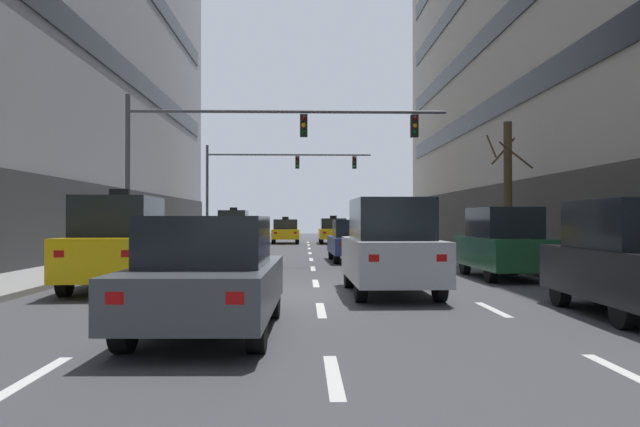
{
  "coord_description": "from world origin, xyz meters",
  "views": [
    {
      "loc": [
        -0.32,
        -14.94,
        1.7
      ],
      "look_at": [
        0.71,
        24.99,
        2.05
      ],
      "focal_mm": 35.99,
      "sensor_mm": 36.0,
      "label": 1
    }
  ],
  "objects_px": {
    "taxi_driving_0": "(333,231)",
    "car_driving_3": "(209,276)",
    "taxi_driving_2": "(234,228)",
    "taxi_driving_6": "(285,231)",
    "taxi_driving_4": "(120,243)",
    "street_tree_0": "(508,189)",
    "car_parked_2": "(503,243)",
    "car_parked_1": "(632,258)",
    "car_driving_1": "(390,247)",
    "traffic_signal_0": "(245,141)",
    "car_driving_5": "(354,241)",
    "traffic_signal_1": "(266,173)"
  },
  "relations": [
    {
      "from": "car_parked_2",
      "to": "street_tree_0",
      "type": "distance_m",
      "value": 6.71
    },
    {
      "from": "taxi_driving_4",
      "to": "traffic_signal_0",
      "type": "height_order",
      "value": "traffic_signal_0"
    },
    {
      "from": "taxi_driving_6",
      "to": "traffic_signal_1",
      "type": "height_order",
      "value": "traffic_signal_1"
    },
    {
      "from": "traffic_signal_1",
      "to": "car_parked_1",
      "type": "bearing_deg",
      "value": -75.67
    },
    {
      "from": "taxi_driving_2",
      "to": "street_tree_0",
      "type": "distance_m",
      "value": 20.82
    },
    {
      "from": "taxi_driving_2",
      "to": "car_parked_1",
      "type": "distance_m",
      "value": 31.71
    },
    {
      "from": "taxi_driving_0",
      "to": "car_driving_1",
      "type": "relative_size",
      "value": 1.04
    },
    {
      "from": "taxi_driving_2",
      "to": "street_tree_0",
      "type": "height_order",
      "value": "street_tree_0"
    },
    {
      "from": "car_driving_3",
      "to": "taxi_driving_4",
      "type": "relative_size",
      "value": 1.0
    },
    {
      "from": "taxi_driving_6",
      "to": "street_tree_0",
      "type": "relative_size",
      "value": 0.85
    },
    {
      "from": "taxi_driving_2",
      "to": "street_tree_0",
      "type": "bearing_deg",
      "value": -53.64
    },
    {
      "from": "car_driving_1",
      "to": "traffic_signal_0",
      "type": "height_order",
      "value": "traffic_signal_0"
    },
    {
      "from": "taxi_driving_2",
      "to": "car_driving_1",
      "type": "bearing_deg",
      "value": -76.39
    },
    {
      "from": "taxi_driving_4",
      "to": "traffic_signal_0",
      "type": "relative_size",
      "value": 0.39
    },
    {
      "from": "taxi_driving_0",
      "to": "car_parked_1",
      "type": "bearing_deg",
      "value": -83.76
    },
    {
      "from": "taxi_driving_0",
      "to": "car_driving_5",
      "type": "height_order",
      "value": "taxi_driving_0"
    },
    {
      "from": "car_parked_1",
      "to": "car_parked_2",
      "type": "xyz_separation_m",
      "value": [
        0.0,
        7.22,
        -0.01
      ]
    },
    {
      "from": "taxi_driving_2",
      "to": "traffic_signal_0",
      "type": "bearing_deg",
      "value": -82.34
    },
    {
      "from": "car_driving_1",
      "to": "street_tree_0",
      "type": "height_order",
      "value": "street_tree_0"
    },
    {
      "from": "taxi_driving_4",
      "to": "car_parked_2",
      "type": "height_order",
      "value": "taxi_driving_4"
    },
    {
      "from": "car_driving_3",
      "to": "car_driving_5",
      "type": "bearing_deg",
      "value": 77.93
    },
    {
      "from": "taxi_driving_6",
      "to": "taxi_driving_2",
      "type": "bearing_deg",
      "value": -130.27
    },
    {
      "from": "car_driving_1",
      "to": "taxi_driving_6",
      "type": "bearing_deg",
      "value": 96.07
    },
    {
      "from": "car_driving_5",
      "to": "street_tree_0",
      "type": "height_order",
      "value": "street_tree_0"
    },
    {
      "from": "taxi_driving_0",
      "to": "car_driving_5",
      "type": "xyz_separation_m",
      "value": [
        -0.04,
        -18.94,
        -0.04
      ]
    },
    {
      "from": "taxi_driving_0",
      "to": "taxi_driving_4",
      "type": "relative_size",
      "value": 0.99
    },
    {
      "from": "car_driving_5",
      "to": "traffic_signal_1",
      "type": "distance_m",
      "value": 18.97
    },
    {
      "from": "taxi_driving_2",
      "to": "car_driving_5",
      "type": "relative_size",
      "value": 1.04
    },
    {
      "from": "traffic_signal_1",
      "to": "car_parked_2",
      "type": "bearing_deg",
      "value": -71.83
    },
    {
      "from": "taxi_driving_0",
      "to": "car_driving_3",
      "type": "relative_size",
      "value": 1.0
    },
    {
      "from": "taxi_driving_0",
      "to": "car_driving_3",
      "type": "distance_m",
      "value": 35.18
    },
    {
      "from": "car_driving_1",
      "to": "car_parked_2",
      "type": "distance_m",
      "value": 5.34
    },
    {
      "from": "traffic_signal_1",
      "to": "taxi_driving_0",
      "type": "bearing_deg",
      "value": 11.93
    },
    {
      "from": "taxi_driving_4",
      "to": "street_tree_0",
      "type": "xyz_separation_m",
      "value": [
        12.28,
        8.74,
        1.73
      ]
    },
    {
      "from": "car_driving_1",
      "to": "traffic_signal_0",
      "type": "xyz_separation_m",
      "value": [
        -4.13,
        9.47,
        3.53
      ]
    },
    {
      "from": "taxi_driving_6",
      "to": "traffic_signal_0",
      "type": "xyz_separation_m",
      "value": [
        -0.9,
        -20.9,
        3.78
      ]
    },
    {
      "from": "taxi_driving_4",
      "to": "car_driving_5",
      "type": "distance_m",
      "value": 11.94
    },
    {
      "from": "taxi_driving_2",
      "to": "car_parked_1",
      "type": "relative_size",
      "value": 1.1
    },
    {
      "from": "car_driving_1",
      "to": "street_tree_0",
      "type": "distance_m",
      "value": 11.63
    },
    {
      "from": "taxi_driving_2",
      "to": "taxi_driving_6",
      "type": "height_order",
      "value": "taxi_driving_2"
    },
    {
      "from": "taxi_driving_6",
      "to": "car_parked_1",
      "type": "height_order",
      "value": "car_parked_1"
    },
    {
      "from": "car_driving_3",
      "to": "traffic_signal_0",
      "type": "relative_size",
      "value": 0.39
    },
    {
      "from": "taxi_driving_2",
      "to": "traffic_signal_1",
      "type": "relative_size",
      "value": 0.42
    },
    {
      "from": "taxi_driving_4",
      "to": "taxi_driving_6",
      "type": "bearing_deg",
      "value": 83.79
    },
    {
      "from": "car_parked_2",
      "to": "street_tree_0",
      "type": "bearing_deg",
      "value": 71.01
    },
    {
      "from": "taxi_driving_0",
      "to": "traffic_signal_1",
      "type": "distance_m",
      "value": 6.2
    },
    {
      "from": "taxi_driving_0",
      "to": "car_driving_3",
      "type": "xyz_separation_m",
      "value": [
        -3.48,
        -35.01,
        -0.0
      ]
    },
    {
      "from": "taxi_driving_6",
      "to": "street_tree_0",
      "type": "bearing_deg",
      "value": -66.06
    },
    {
      "from": "street_tree_0",
      "to": "car_driving_5",
      "type": "bearing_deg",
      "value": 167.52
    },
    {
      "from": "taxi_driving_6",
      "to": "traffic_signal_1",
      "type": "relative_size",
      "value": 0.4
    }
  ]
}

